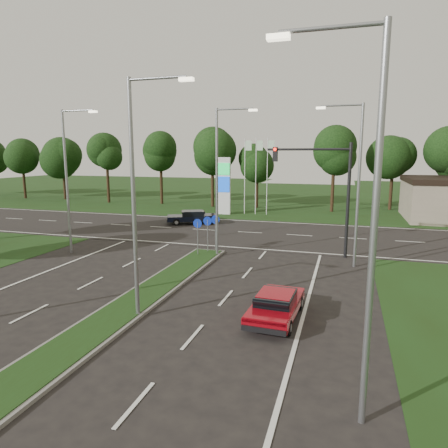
# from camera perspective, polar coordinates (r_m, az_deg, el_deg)

# --- Properties ---
(verge_far) EXTENTS (160.00, 50.00, 0.02)m
(verge_far) POSITION_cam_1_polar(r_m,az_deg,el_deg) (63.02, 9.42, 4.06)
(verge_far) COLOR #1B3210
(verge_far) RESTS_ON ground
(cross_road) EXTENTS (160.00, 12.00, 0.02)m
(cross_road) POSITION_cam_1_polar(r_m,az_deg,el_deg) (32.86, 2.02, -1.13)
(cross_road) COLOR black
(cross_road) RESTS_ON ground
(median_kerb) EXTENTS (2.00, 26.00, 0.12)m
(median_kerb) POSITION_cam_1_polar(r_m,az_deg,el_deg) (15.28, -18.68, -14.72)
(median_kerb) COLOR slate
(median_kerb) RESTS_ON ground
(streetlight_median_near) EXTENTS (2.53, 0.22, 9.00)m
(streetlight_median_near) POSITION_cam_1_polar(r_m,az_deg,el_deg) (15.13, -12.21, 5.08)
(streetlight_median_near) COLOR gray
(streetlight_median_near) RESTS_ON ground
(streetlight_median_far) EXTENTS (2.53, 0.22, 9.00)m
(streetlight_median_far) POSITION_cam_1_polar(r_m,az_deg,el_deg) (24.32, -0.57, 7.05)
(streetlight_median_far) COLOR gray
(streetlight_median_far) RESTS_ON ground
(streetlight_left_far) EXTENTS (2.53, 0.22, 9.00)m
(streetlight_left_far) POSITION_cam_1_polar(r_m,az_deg,el_deg) (26.96, -21.28, 6.66)
(streetlight_left_far) COLOR gray
(streetlight_left_far) RESTS_ON ground
(streetlight_right_far) EXTENTS (2.53, 0.22, 9.00)m
(streetlight_right_far) POSITION_cam_1_polar(r_m,az_deg,el_deg) (23.18, 18.24, 6.42)
(streetlight_right_far) COLOR gray
(streetlight_right_far) RESTS_ON ground
(streetlight_right_near) EXTENTS (2.53, 0.22, 9.00)m
(streetlight_right_near) POSITION_cam_1_polar(r_m,az_deg,el_deg) (9.24, 19.55, 1.76)
(streetlight_right_near) COLOR gray
(streetlight_right_near) RESTS_ON ground
(traffic_signal) EXTENTS (5.10, 0.42, 7.00)m
(traffic_signal) POSITION_cam_1_polar(r_m,az_deg,el_deg) (25.22, 14.45, 5.87)
(traffic_signal) COLOR black
(traffic_signal) RESTS_ON ground
(median_signs) EXTENTS (1.16, 1.76, 2.38)m
(median_signs) POSITION_cam_1_polar(r_m,az_deg,el_deg) (25.41, -2.44, -0.48)
(median_signs) COLOR gray
(median_signs) RESTS_ON ground
(gas_pylon) EXTENTS (5.80, 1.26, 8.00)m
(gas_pylon) POSITION_cam_1_polar(r_m,az_deg,el_deg) (42.11, 0.28, 5.70)
(gas_pylon) COLOR silver
(gas_pylon) RESTS_ON ground
(treeline_far) EXTENTS (6.00, 6.00, 9.90)m
(treeline_far) POSITION_cam_1_polar(r_m,az_deg,el_deg) (47.80, 7.27, 10.49)
(treeline_far) COLOR black
(treeline_far) RESTS_ON ground
(red_sedan) EXTENTS (1.78, 4.00, 1.08)m
(red_sedan) POSITION_cam_1_polar(r_m,az_deg,el_deg) (15.82, 7.43, -11.35)
(red_sedan) COLOR maroon
(red_sedan) RESTS_ON ground
(navy_sedan) EXTENTS (4.79, 3.49, 1.22)m
(navy_sedan) POSITION_cam_1_polar(r_m,az_deg,el_deg) (36.62, -4.58, 1.03)
(navy_sedan) COLOR black
(navy_sedan) RESTS_ON ground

